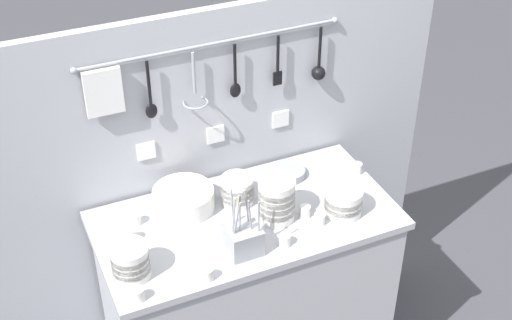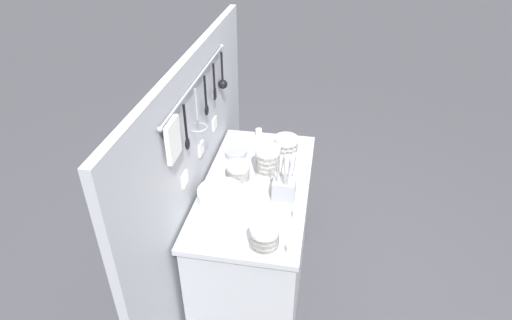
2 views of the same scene
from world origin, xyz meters
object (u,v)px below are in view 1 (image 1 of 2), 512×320
(bowl_stack_nested_right, at_px, (237,190))
(cup_mid_row, at_px, (357,168))
(cup_front_left, at_px, (138,294))
(bowl_stack_wide_centre, at_px, (277,199))
(cup_beside_plates, at_px, (305,212))
(cup_back_right, at_px, (131,235))
(cutlery_caddy, at_px, (243,238))
(cup_edge_far, at_px, (320,219))
(cup_centre, at_px, (285,240))
(cup_edge_near, at_px, (208,274))
(bowl_stack_back_corner, at_px, (130,261))
(steel_mixing_bowl, at_px, (289,173))
(plate_stack, at_px, (184,199))
(bowl_stack_tall_left, at_px, (343,201))
(cup_by_caddy, at_px, (135,219))

(bowl_stack_nested_right, distance_m, cup_mid_row, 0.52)
(cup_front_left, bearing_deg, bowl_stack_wide_centre, 18.30)
(bowl_stack_nested_right, relative_size, cup_beside_plates, 2.72)
(cup_front_left, bearing_deg, cup_back_right, 78.87)
(bowl_stack_wide_centre, distance_m, cup_mid_row, 0.44)
(cutlery_caddy, bearing_deg, cup_edge_far, 3.08)
(cup_centre, bearing_deg, cutlery_caddy, 166.27)
(cup_beside_plates, distance_m, cup_edge_near, 0.48)
(cup_beside_plates, relative_size, cup_centre, 1.00)
(bowl_stack_back_corner, relative_size, steel_mixing_bowl, 0.99)
(cup_edge_far, distance_m, cup_back_right, 0.69)
(cup_centre, height_order, cup_edge_near, same)
(bowl_stack_back_corner, height_order, cutlery_caddy, cutlery_caddy)
(bowl_stack_wide_centre, xyz_separation_m, plate_stack, (-0.29, 0.20, -0.05))
(bowl_stack_tall_left, height_order, cup_edge_near, bowl_stack_tall_left)
(bowl_stack_back_corner, bearing_deg, cup_by_caddy, 71.12)
(cutlery_caddy, bearing_deg, bowl_stack_wide_centre, 32.25)
(bowl_stack_wide_centre, bearing_deg, cup_mid_row, 16.19)
(bowl_stack_wide_centre, bearing_deg, cup_beside_plates, -20.20)
(steel_mixing_bowl, height_order, cup_back_right, cup_back_right)
(bowl_stack_wide_centre, height_order, cup_back_right, bowl_stack_wide_centre)
(cup_front_left, relative_size, cup_mid_row, 1.00)
(cup_mid_row, distance_m, cup_back_right, 0.95)
(cup_back_right, bearing_deg, steel_mixing_bowl, 9.75)
(cup_back_right, bearing_deg, cup_by_caddy, 63.41)
(bowl_stack_tall_left, relative_size, cup_edge_near, 3.02)
(cup_beside_plates, distance_m, cup_edge_far, 0.07)
(cup_by_caddy, bearing_deg, cup_back_right, -116.59)
(cup_edge_far, distance_m, cup_edge_near, 0.49)
(cup_front_left, bearing_deg, cup_edge_near, -0.95)
(plate_stack, height_order, cup_edge_far, plate_stack)
(steel_mixing_bowl, bearing_deg, cup_back_right, -170.25)
(bowl_stack_nested_right, height_order, cup_edge_near, bowl_stack_nested_right)
(bowl_stack_tall_left, relative_size, cup_mid_row, 3.02)
(cup_edge_far, height_order, cup_mid_row, same)
(cup_edge_near, height_order, cup_back_right, same)
(bowl_stack_back_corner, bearing_deg, bowl_stack_nested_right, 24.85)
(bowl_stack_nested_right, xyz_separation_m, plate_stack, (-0.20, 0.05, -0.01))
(bowl_stack_wide_centre, height_order, cup_edge_near, bowl_stack_wide_centre)
(cup_edge_far, relative_size, cup_by_caddy, 1.00)
(cup_by_caddy, relative_size, cup_mid_row, 1.00)
(cup_centre, xyz_separation_m, cup_by_caddy, (-0.45, 0.33, 0.00))
(cup_front_left, bearing_deg, cup_by_caddy, 75.25)
(bowl_stack_wide_centre, relative_size, cutlery_caddy, 0.66)
(cup_edge_far, bearing_deg, cup_by_caddy, 155.80)
(bowl_stack_tall_left, height_order, cup_edge_far, bowl_stack_tall_left)
(cup_mid_row, bearing_deg, cup_edge_far, -142.76)
(cup_back_right, bearing_deg, bowl_stack_wide_centre, -10.46)
(plate_stack, xyz_separation_m, steel_mixing_bowl, (0.45, 0.02, -0.02))
(cup_beside_plates, bearing_deg, cup_back_right, 167.92)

